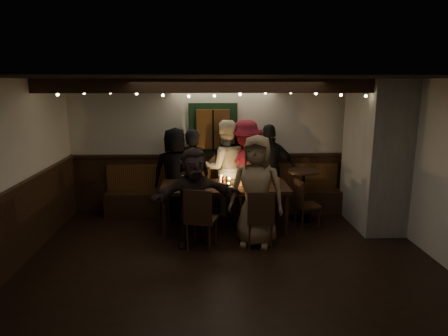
{
  "coord_description": "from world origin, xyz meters",
  "views": [
    {
      "loc": [
        -0.33,
        -5.33,
        2.55
      ],
      "look_at": [
        -0.02,
        1.6,
        1.05
      ],
      "focal_mm": 32.0,
      "sensor_mm": 36.0,
      "label": 1
    }
  ],
  "objects_px": {
    "high_top": "(303,188)",
    "dining_table": "(224,189)",
    "person_b": "(193,173)",
    "person_g": "(256,191)",
    "chair_near_left": "(200,215)",
    "person_a": "(176,173)",
    "chair_near_right": "(261,216)",
    "person_c": "(225,168)",
    "person_d": "(246,168)",
    "person_e": "(269,170)",
    "chair_end": "(303,201)",
    "person_f": "(194,197)"
  },
  "relations": [
    {
      "from": "high_top",
      "to": "person_g",
      "type": "height_order",
      "value": "person_g"
    },
    {
      "from": "dining_table",
      "to": "person_f",
      "type": "bearing_deg",
      "value": -125.3
    },
    {
      "from": "dining_table",
      "to": "person_f",
      "type": "relative_size",
      "value": 1.41
    },
    {
      "from": "high_top",
      "to": "person_e",
      "type": "distance_m",
      "value": 0.74
    },
    {
      "from": "person_f",
      "to": "person_g",
      "type": "relative_size",
      "value": 0.89
    },
    {
      "from": "person_b",
      "to": "person_e",
      "type": "xyz_separation_m",
      "value": [
        1.48,
        0.08,
        0.03
      ]
    },
    {
      "from": "chair_near_left",
      "to": "person_d",
      "type": "height_order",
      "value": "person_d"
    },
    {
      "from": "chair_near_right",
      "to": "person_g",
      "type": "bearing_deg",
      "value": 110.87
    },
    {
      "from": "high_top",
      "to": "dining_table",
      "type": "bearing_deg",
      "value": -164.31
    },
    {
      "from": "chair_near_right",
      "to": "person_c",
      "type": "distance_m",
      "value": 1.76
    },
    {
      "from": "chair_near_left",
      "to": "person_e",
      "type": "xyz_separation_m",
      "value": [
        1.33,
        1.68,
        0.33
      ]
    },
    {
      "from": "chair_near_right",
      "to": "person_f",
      "type": "xyz_separation_m",
      "value": [
        -1.03,
        0.17,
        0.27
      ]
    },
    {
      "from": "person_a",
      "to": "person_b",
      "type": "distance_m",
      "value": 0.33
    },
    {
      "from": "chair_near_right",
      "to": "person_b",
      "type": "relative_size",
      "value": 0.54
    },
    {
      "from": "chair_end",
      "to": "person_e",
      "type": "bearing_deg",
      "value": 121.43
    },
    {
      "from": "person_b",
      "to": "person_g",
      "type": "xyz_separation_m",
      "value": [
        1.04,
        -1.44,
        0.03
      ]
    },
    {
      "from": "person_e",
      "to": "person_b",
      "type": "bearing_deg",
      "value": 3.22
    },
    {
      "from": "dining_table",
      "to": "chair_end",
      "type": "xyz_separation_m",
      "value": [
        1.4,
        -0.03,
        -0.23
      ]
    },
    {
      "from": "chair_near_right",
      "to": "high_top",
      "type": "bearing_deg",
      "value": 53.58
    },
    {
      "from": "dining_table",
      "to": "high_top",
      "type": "distance_m",
      "value": 1.55
    },
    {
      "from": "person_d",
      "to": "person_g",
      "type": "relative_size",
      "value": 1.05
    },
    {
      "from": "dining_table",
      "to": "person_g",
      "type": "distance_m",
      "value": 0.89
    },
    {
      "from": "chair_near_left",
      "to": "person_g",
      "type": "height_order",
      "value": "person_g"
    },
    {
      "from": "dining_table",
      "to": "chair_near_right",
      "type": "height_order",
      "value": "dining_table"
    },
    {
      "from": "dining_table",
      "to": "person_e",
      "type": "xyz_separation_m",
      "value": [
        0.91,
        0.78,
        0.16
      ]
    },
    {
      "from": "dining_table",
      "to": "person_f",
      "type": "xyz_separation_m",
      "value": [
        -0.51,
        -0.72,
        0.06
      ]
    },
    {
      "from": "chair_near_left",
      "to": "person_b",
      "type": "distance_m",
      "value": 1.64
    },
    {
      "from": "high_top",
      "to": "person_e",
      "type": "relative_size",
      "value": 0.54
    },
    {
      "from": "person_g",
      "to": "person_c",
      "type": "bearing_deg",
      "value": 122.18
    },
    {
      "from": "high_top",
      "to": "person_g",
      "type": "bearing_deg",
      "value": -131.34
    },
    {
      "from": "person_a",
      "to": "person_c",
      "type": "distance_m",
      "value": 0.95
    },
    {
      "from": "person_c",
      "to": "person_f",
      "type": "height_order",
      "value": "person_c"
    },
    {
      "from": "person_f",
      "to": "person_g",
      "type": "distance_m",
      "value": 0.98
    },
    {
      "from": "chair_near_left",
      "to": "person_c",
      "type": "relative_size",
      "value": 0.53
    },
    {
      "from": "high_top",
      "to": "person_a",
      "type": "bearing_deg",
      "value": 174.77
    },
    {
      "from": "dining_table",
      "to": "person_f",
      "type": "height_order",
      "value": "person_f"
    },
    {
      "from": "chair_end",
      "to": "high_top",
      "type": "bearing_deg",
      "value": 78.41
    },
    {
      "from": "chair_near_left",
      "to": "person_f",
      "type": "relative_size",
      "value": 0.62
    },
    {
      "from": "person_c",
      "to": "person_e",
      "type": "distance_m",
      "value": 0.86
    },
    {
      "from": "person_b",
      "to": "person_c",
      "type": "relative_size",
      "value": 0.92
    },
    {
      "from": "person_g",
      "to": "chair_near_right",
      "type": "bearing_deg",
      "value": -52.49
    },
    {
      "from": "person_b",
      "to": "person_c",
      "type": "bearing_deg",
      "value": -158.36
    },
    {
      "from": "chair_end",
      "to": "person_b",
      "type": "bearing_deg",
      "value": 159.9
    },
    {
      "from": "person_a",
      "to": "person_d",
      "type": "bearing_deg",
      "value": -170.73
    },
    {
      "from": "person_c",
      "to": "person_d",
      "type": "height_order",
      "value": "person_c"
    },
    {
      "from": "person_e",
      "to": "dining_table",
      "type": "bearing_deg",
      "value": 40.63
    },
    {
      "from": "dining_table",
      "to": "person_b",
      "type": "distance_m",
      "value": 0.91
    },
    {
      "from": "chair_end",
      "to": "person_a",
      "type": "relative_size",
      "value": 0.5
    },
    {
      "from": "chair_end",
      "to": "person_b",
      "type": "height_order",
      "value": "person_b"
    },
    {
      "from": "chair_end",
      "to": "person_d",
      "type": "xyz_separation_m",
      "value": [
        -0.95,
        0.8,
        0.44
      ]
    }
  ]
}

